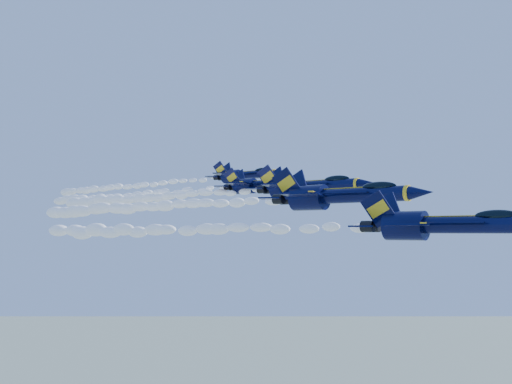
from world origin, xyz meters
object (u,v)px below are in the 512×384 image
Objects in this scene: jet_lead at (443,224)px; jet_fourth at (261,184)px; jet_second at (338,195)px; jet_fifth at (245,175)px; jet_third at (307,186)px.

jet_lead is 43.93m from jet_fourth.
jet_fifth is (-30.25, 20.94, 5.79)m from jet_second.
jet_lead is 0.86× the size of jet_third.
jet_fifth is at bearing 145.90° from jet_lead.
jet_lead is at bearing -32.90° from jet_second.
jet_lead is at bearing -33.04° from jet_fourth.
jet_fifth is (-9.01, 7.06, 2.58)m from jet_fourth.
jet_lead is 55.61m from jet_fifth.
jet_third is (-27.18, 22.19, 5.81)m from jet_lead.
jet_third is 1.25× the size of jet_fifth.
jet_second is 1.28× the size of jet_fifth.
jet_fourth is at bearing 146.96° from jet_lead.
jet_fourth is (-9.23, 1.49, 0.81)m from jet_third.
jet_second is 17.42m from jet_third.
jet_lead is at bearing -34.10° from jet_fifth.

